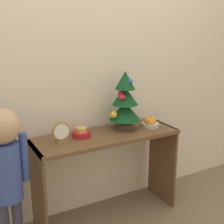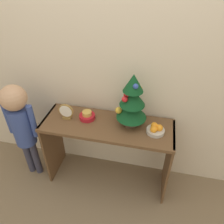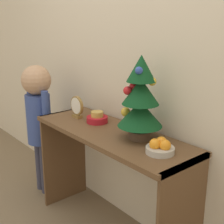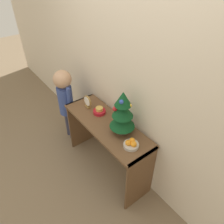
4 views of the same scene
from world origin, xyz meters
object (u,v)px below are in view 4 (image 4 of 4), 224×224
(desk_clock, at_px, (88,102))
(child_figure, at_px, (65,96))
(mini_tree, at_px, (122,113))
(fruit_bowl, at_px, (131,144))
(singing_bowl, at_px, (99,111))

(desk_clock, height_order, child_figure, child_figure)
(mini_tree, xyz_separation_m, fruit_bowl, (0.22, -0.06, -0.21))
(child_figure, bearing_deg, mini_tree, 8.06)
(mini_tree, relative_size, singing_bowl, 3.39)
(mini_tree, relative_size, fruit_bowl, 3.23)
(fruit_bowl, distance_m, child_figure, 1.24)
(fruit_bowl, xyz_separation_m, desk_clock, (-0.80, 0.01, 0.05))
(fruit_bowl, distance_m, singing_bowl, 0.63)
(fruit_bowl, height_order, singing_bowl, fruit_bowl)
(fruit_bowl, distance_m, desk_clock, 0.81)
(fruit_bowl, relative_size, desk_clock, 0.97)
(singing_bowl, height_order, desk_clock, desk_clock)
(mini_tree, distance_m, singing_bowl, 0.45)
(desk_clock, bearing_deg, mini_tree, 5.11)
(mini_tree, xyz_separation_m, singing_bowl, (-0.40, -0.01, -0.21))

